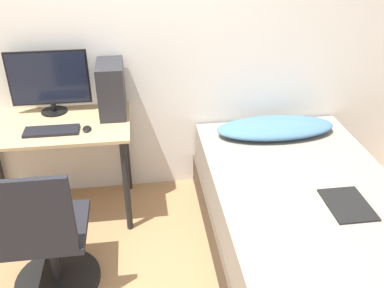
% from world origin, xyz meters
% --- Properties ---
extents(wall_back, '(8.00, 0.05, 2.50)m').
position_xyz_m(wall_back, '(0.00, 1.36, 1.25)').
color(wall_back, silver).
rests_on(wall_back, ground_plane).
extents(desk, '(1.07, 0.60, 0.75)m').
position_xyz_m(desk, '(-0.36, 1.03, 0.63)').
color(desk, tan).
rests_on(desk, ground_plane).
extents(office_chair, '(0.52, 0.52, 0.90)m').
position_xyz_m(office_chair, '(-0.32, 0.28, 0.35)').
color(office_chair, black).
rests_on(office_chair, ground_plane).
extents(bed, '(1.17, 1.88, 0.54)m').
position_xyz_m(bed, '(1.24, 0.39, 0.26)').
color(bed, '#4C3D2D').
rests_on(bed, ground_plane).
extents(pillow, '(0.89, 0.36, 0.11)m').
position_xyz_m(pillow, '(1.24, 1.07, 0.59)').
color(pillow, teal).
rests_on(pillow, bed).
extents(magazine, '(0.24, 0.32, 0.01)m').
position_xyz_m(magazine, '(1.40, 0.18, 0.54)').
color(magazine, black).
rests_on(magazine, bed).
extents(monitor, '(0.55, 0.18, 0.45)m').
position_xyz_m(monitor, '(-0.36, 1.23, 0.98)').
color(monitor, black).
rests_on(monitor, desk).
extents(keyboard, '(0.35, 0.13, 0.02)m').
position_xyz_m(keyboard, '(-0.33, 0.91, 0.76)').
color(keyboard, black).
rests_on(keyboard, desk).
extents(pc_tower, '(0.18, 0.32, 0.37)m').
position_xyz_m(pc_tower, '(0.06, 1.15, 0.93)').
color(pc_tower, '#232328').
rests_on(pc_tower, desk).
extents(mouse, '(0.06, 0.09, 0.02)m').
position_xyz_m(mouse, '(-0.11, 0.91, 0.76)').
color(mouse, black).
rests_on(mouse, desk).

